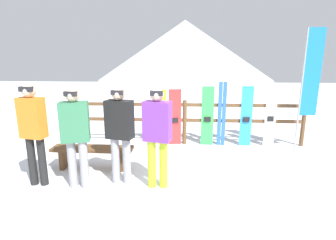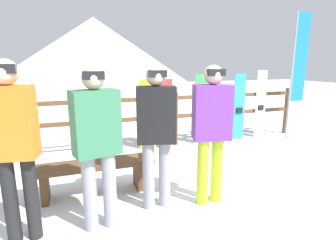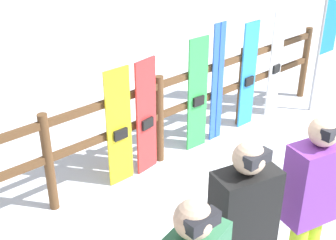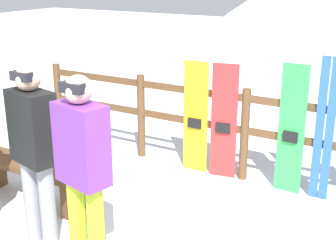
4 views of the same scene
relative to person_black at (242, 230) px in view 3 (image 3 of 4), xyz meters
The scene contains 9 objects.
fence 2.50m from the person_black, 63.94° to the left, with size 5.89×0.10×1.11m.
person_black is the anchor object (origin of this frame).
person_purple 0.65m from the person_black, 10.55° to the right, with size 0.47×0.33×1.68m.
snowboard_yellow 2.24m from the person_black, 77.73° to the left, with size 0.32×0.06×1.38m.
snowboard_red 2.34m from the person_black, 68.67° to the left, with size 0.31×0.09×1.39m.
snowboard_green 2.73m from the person_black, 52.80° to the left, with size 0.30×0.07×1.47m.
ski_pair_blue 2.95m from the person_black, 47.47° to the left, with size 0.20×0.02×1.58m.
snowboard_blue 3.38m from the person_black, 39.98° to the left, with size 0.28×0.05×1.48m.
snowboard_white 3.84m from the person_black, 34.44° to the left, with size 0.26×0.06×1.55m.
Camera 3 is at (-3.09, -1.87, 3.15)m, focal length 50.00 mm.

